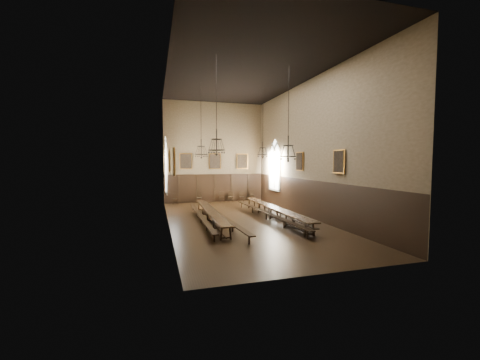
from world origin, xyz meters
name	(u,v)px	position (x,y,z in m)	size (l,w,h in m)	color
floor	(243,221)	(0.00, 0.00, -0.01)	(9.00, 18.00, 0.02)	black
ceiling	(243,73)	(0.00, 0.00, 9.01)	(9.00, 18.00, 0.02)	black
wall_back	(215,152)	(0.00, 9.01, 4.50)	(9.00, 0.02, 9.00)	#7F6A4E
wall_front	(324,137)	(0.00, -9.01, 4.50)	(9.00, 0.02, 9.00)	#7F6A4E
wall_left	(168,147)	(-4.51, 0.00, 4.50)	(0.02, 18.00, 9.00)	#7F6A4E
wall_right	(309,149)	(4.51, 0.00, 4.50)	(0.02, 18.00, 9.00)	#7F6A4E
wainscot_panelling	(243,201)	(0.00, 0.00, 1.25)	(9.00, 18.00, 2.50)	black
table_left	(211,216)	(-1.99, 0.18, 0.37)	(0.83, 9.40, 0.73)	black
table_right	(274,213)	(2.07, -0.02, 0.39)	(0.72, 10.05, 0.78)	black
bench_left_outer	(201,218)	(-2.59, 0.24, 0.28)	(0.42, 9.62, 0.43)	black
bench_left_inner	(220,217)	(-1.47, -0.08, 0.31)	(0.84, 10.78, 0.48)	black
bench_right_inner	(266,215)	(1.54, -0.02, 0.31)	(0.73, 10.75, 0.48)	black
bench_right_outer	(280,215)	(2.50, -0.05, 0.27)	(0.67, 9.57, 0.43)	black
chair_0	(175,201)	(-3.59, 8.47, 0.28)	(0.47, 0.47, 0.93)	black
chair_2	(199,200)	(-1.50, 8.59, 0.29)	(0.53, 0.53, 0.95)	black
chair_4	(222,199)	(0.54, 8.48, 0.28)	(0.44, 0.44, 0.94)	black
chair_5	(231,198)	(1.38, 8.55, 0.29)	(0.51, 0.51, 0.98)	black
chair_6	(242,199)	(2.43, 8.50, 0.26)	(0.43, 0.43, 0.86)	black
chair_7	(252,197)	(3.44, 8.61, 0.31)	(0.49, 0.49, 1.02)	black
chandelier_back_left	(201,149)	(-2.17, 2.67, 4.51)	(0.84, 0.84, 4.97)	black
chandelier_back_right	(263,150)	(2.28, 2.66, 4.55)	(0.77, 0.77, 4.96)	black
chandelier_front_left	(217,144)	(-2.23, -2.77, 4.61)	(0.84, 0.84, 4.87)	black
chandelier_front_right	(288,151)	(2.00, -2.17, 4.30)	(0.94, 0.94, 5.18)	black
portrait_back_0	(186,161)	(-2.60, 8.88, 3.70)	(1.10, 0.12, 1.40)	#BB7B2C
portrait_back_1	(215,161)	(0.00, 8.88, 3.70)	(1.10, 0.12, 1.40)	#BB7B2C
portrait_back_2	(242,161)	(2.60, 8.88, 3.70)	(1.10, 0.12, 1.40)	#BB7B2C
portrait_left_0	(169,161)	(-4.38, 1.00, 3.70)	(0.12, 1.00, 1.30)	#BB7B2C
portrait_left_1	(174,162)	(-4.38, -3.50, 3.70)	(0.12, 1.00, 1.30)	#BB7B2C
portrait_right_0	(300,161)	(4.38, 1.00, 3.70)	(0.12, 1.00, 1.30)	#BB7B2C
portrait_right_1	(339,162)	(4.38, -3.50, 3.70)	(0.12, 1.00, 1.30)	#BB7B2C
window_right	(275,165)	(4.43, 5.50, 3.40)	(0.20, 2.20, 4.60)	white
window_left	(166,165)	(-4.43, 5.50, 3.40)	(0.20, 2.20, 4.60)	white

